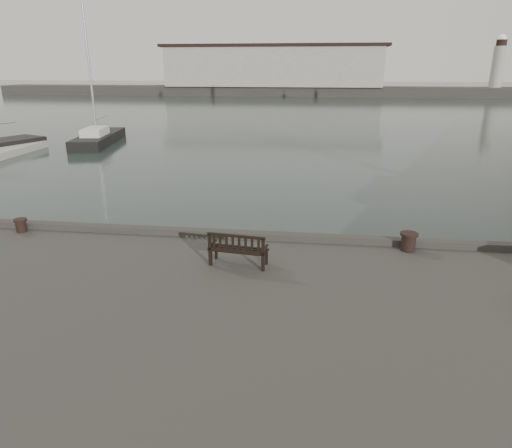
{
  "coord_description": "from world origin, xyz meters",
  "views": [
    {
      "loc": [
        2.22,
        -11.79,
        6.03
      ],
      "look_at": [
        0.71,
        -0.5,
        2.1
      ],
      "focal_mm": 32.0,
      "sensor_mm": 36.0,
      "label": 1
    }
  ],
  "objects_px": {
    "bench": "(238,255)",
    "yacht_d": "(99,141)",
    "bollard_left": "(21,225)",
    "bollard_right": "(408,242)"
  },
  "relations": [
    {
      "from": "bench",
      "to": "yacht_d",
      "type": "relative_size",
      "value": 0.13
    },
    {
      "from": "yacht_d",
      "to": "bench",
      "type": "bearing_deg",
      "value": -68.15
    },
    {
      "from": "bollard_left",
      "to": "bollard_right",
      "type": "xyz_separation_m",
      "value": [
        10.72,
        0.0,
        0.05
      ]
    },
    {
      "from": "bench",
      "to": "bollard_right",
      "type": "height_order",
      "value": "bench"
    },
    {
      "from": "yacht_d",
      "to": "bollard_left",
      "type": "bearing_deg",
      "value": -78.6
    },
    {
      "from": "bench",
      "to": "yacht_d",
      "type": "height_order",
      "value": "yacht_d"
    },
    {
      "from": "bench",
      "to": "bollard_right",
      "type": "bearing_deg",
      "value": 26.43
    },
    {
      "from": "bench",
      "to": "yacht_d",
      "type": "xyz_separation_m",
      "value": [
        -16.2,
        26.07,
        -1.58
      ]
    },
    {
      "from": "bench",
      "to": "bollard_left",
      "type": "height_order",
      "value": "bench"
    },
    {
      "from": "bollard_left",
      "to": "bollard_right",
      "type": "distance_m",
      "value": 10.72
    }
  ]
}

